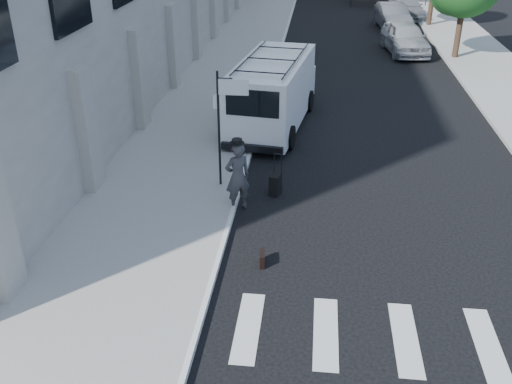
% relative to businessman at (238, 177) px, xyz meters
% --- Properties ---
extents(ground, '(120.00, 120.00, 0.00)m').
position_rel_businessman_xyz_m(ground, '(1.90, -2.00, -1.01)').
color(ground, black).
rests_on(ground, ground).
extents(sidewalk_left, '(4.50, 48.00, 0.15)m').
position_rel_businessman_xyz_m(sidewalk_left, '(-2.35, 14.00, -0.93)').
color(sidewalk_left, gray).
rests_on(sidewalk_left, ground).
extents(sidewalk_right, '(4.00, 56.00, 0.15)m').
position_rel_businessman_xyz_m(sidewalk_right, '(10.90, 18.00, -0.93)').
color(sidewalk_right, gray).
rests_on(sidewalk_right, ground).
extents(sign_pole, '(1.03, 0.07, 3.50)m').
position_rel_businessman_xyz_m(sign_pole, '(-0.46, 1.20, 1.65)').
color(sign_pole, black).
rests_on(sign_pole, sidewalk_left).
extents(businessman, '(0.88, 0.79, 2.01)m').
position_rel_businessman_xyz_m(businessman, '(0.00, 0.00, 0.00)').
color(businessman, '#38383A').
rests_on(businessman, ground).
extents(briefcase, '(0.16, 0.45, 0.34)m').
position_rel_businessman_xyz_m(briefcase, '(0.96, -2.71, -0.84)').
color(briefcase, black).
rests_on(briefcase, ground).
extents(suitcase, '(0.38, 0.50, 1.24)m').
position_rel_businessman_xyz_m(suitcase, '(0.99, 1.00, -0.68)').
color(suitcase, black).
rests_on(suitcase, ground).
extents(cargo_van, '(3.12, 7.12, 2.57)m').
position_rel_businessman_xyz_m(cargo_van, '(0.43, 6.91, 0.32)').
color(cargo_van, white).
rests_on(cargo_van, ground).
extents(parked_car_a, '(2.65, 5.27, 1.72)m').
position_rel_businessman_xyz_m(parked_car_a, '(6.90, 19.21, -0.15)').
color(parked_car_a, '#B2B5BB').
rests_on(parked_car_a, ground).
extents(parked_car_b, '(2.23, 5.14, 1.65)m').
position_rel_businessman_xyz_m(parked_car_b, '(6.90, 26.02, -0.18)').
color(parked_car_b, '#525459').
rests_on(parked_car_b, ground).
extents(parked_car_c, '(2.60, 5.46, 1.54)m').
position_rel_businessman_xyz_m(parked_car_c, '(8.27, 30.07, -0.24)').
color(parked_car_c, gray).
rests_on(parked_car_c, ground).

